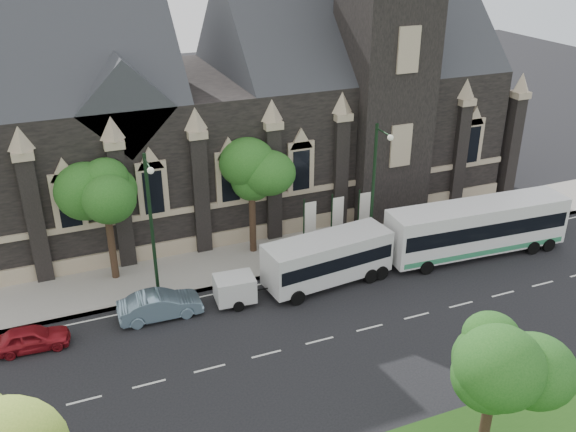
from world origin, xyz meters
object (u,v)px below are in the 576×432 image
street_lamp_mid (152,221)px  shuttle_bus (328,257)px  tree_park_east (497,360)px  tree_walk_left (108,192)px  car_far_red (31,338)px  banner_flag_right (362,211)px  tour_coach (477,227)px  banner_flag_left (308,221)px  tree_walk_right (253,169)px  street_lamp_near (375,184)px  sedan (160,305)px  box_trailer (235,289)px  banner_flag_center (336,216)px

street_lamp_mid → shuttle_bus: street_lamp_mid is taller
tree_park_east → street_lamp_mid: street_lamp_mid is taller
tree_walk_left → car_far_red: 9.23m
banner_flag_right → tour_coach: bearing=-34.2°
banner_flag_left → banner_flag_right: (4.00, 0.00, 0.00)m
car_far_red → tour_coach: bearing=-86.7°
tree_walk_right → banner_flag_left: tree_walk_right is taller
street_lamp_near → sedan: bearing=-173.1°
car_far_red → tree_walk_right: bearing=-64.4°
shuttle_bus → tree_park_east: bearing=-95.0°
tree_park_east → car_far_red: bearing=140.1°
tree_walk_left → banner_flag_left: size_ratio=1.91×
tree_walk_left → box_trailer: 9.34m
banner_flag_right → box_trailer: 11.10m
street_lamp_near → car_far_red: size_ratio=2.36×
tree_park_east → banner_flag_left: (0.11, 18.32, -2.24)m
box_trailer → banner_flag_center: bearing=29.4°
tree_walk_right → shuttle_bus: tree_walk_right is taller
banner_flag_left → sedan: size_ratio=0.87×
street_lamp_mid → banner_flag_right: bearing=7.6°
street_lamp_near → banner_flag_left: street_lamp_near is taller
tree_walk_left → box_trailer: tree_walk_left is taller
tree_walk_left → banner_flag_center: size_ratio=1.91×
tree_walk_right → tour_coach: 15.06m
street_lamp_mid → car_far_red: size_ratio=2.36×
tree_walk_right → tour_coach: size_ratio=0.63×
tree_park_east → car_far_red: size_ratio=1.65×
tree_walk_right → banner_flag_right: bearing=-13.6°
tree_park_east → banner_flag_center: (2.11, 18.32, -2.24)m
tree_walk_right → box_trailer: bearing=-119.9°
banner_flag_left → banner_flag_center: bearing=0.0°
tour_coach → shuttle_bus: (-10.60, 0.38, -0.20)m
sedan → tree_walk_left: bearing=17.1°
shuttle_bus → tree_walk_left: bearing=148.5°
street_lamp_mid → shuttle_bus: 10.64m
tree_park_east → tour_coach: tree_park_east is taller
street_lamp_near → banner_flag_center: street_lamp_near is taller
tree_walk_left → street_lamp_mid: bearing=-63.5°
tree_walk_right → car_far_red: bearing=-158.3°
tree_park_east → car_far_red: 22.76m
street_lamp_near → shuttle_bus: (-4.10, -1.95, -3.36)m
banner_flag_right → banner_flag_left: bearing=180.0°
street_lamp_near → banner_flag_right: 3.34m
tree_park_east → street_lamp_mid: 19.32m
street_lamp_mid → car_far_red: street_lamp_mid is taller
tree_park_east → street_lamp_mid: bearing=121.8°
tree_walk_left → sedan: size_ratio=1.65×
banner_flag_left → shuttle_bus: bearing=-95.7°
box_trailer → street_lamp_mid: bearing=157.7°
tree_walk_right → shuttle_bus: 7.40m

